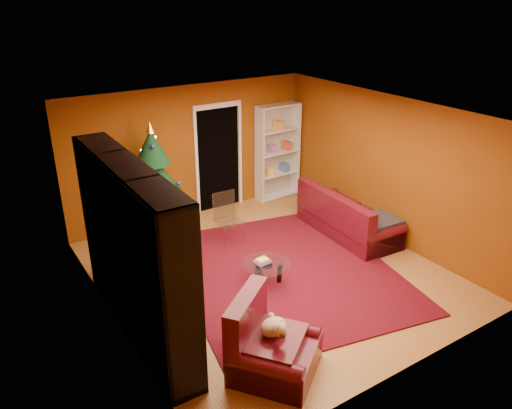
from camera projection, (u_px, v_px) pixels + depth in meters
floor at (269, 273)px, 8.12m from camera, size 5.00×5.50×0.05m
ceiling at (271, 112)px, 7.06m from camera, size 5.00×5.50×0.05m
wall_back at (190, 152)px, 9.73m from camera, size 5.00×0.05×2.60m
wall_left at (106, 240)px, 6.34m from camera, size 0.05×5.50×2.60m
wall_right at (388, 168)px, 8.84m from camera, size 0.05×5.50×2.60m
doorway at (219, 159)px, 10.09m from camera, size 1.06×0.60×2.16m
rug at (285, 271)px, 8.10m from camera, size 4.01×4.45×0.02m
media_unit at (133, 252)px, 6.30m from camera, size 0.50×3.07×2.35m
christmas_tree at (155, 183)px, 8.84m from camera, size 1.63×1.63×2.19m
gift_box_teal at (137, 230)px, 9.13m from camera, size 0.44×0.44×0.34m
gift_box_green at (179, 232)px, 9.15m from camera, size 0.32×0.32×0.27m
gift_box_red at (165, 228)px, 9.37m from camera, size 0.23×0.23×0.21m
white_bookshelf at (278, 152)px, 10.65m from camera, size 0.98×0.38×2.09m
armchair at (276, 344)px, 5.86m from camera, size 1.44×1.44×0.80m
dog at (273, 327)px, 5.84m from camera, size 0.50×0.48×0.26m
sofa at (349, 212)px, 9.21m from camera, size 1.02×2.08×0.88m
coffee_table at (266, 274)px, 7.68m from camera, size 0.82×0.82×0.47m
acrylic_chair at (229, 222)px, 8.86m from camera, size 0.45×0.49×0.84m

